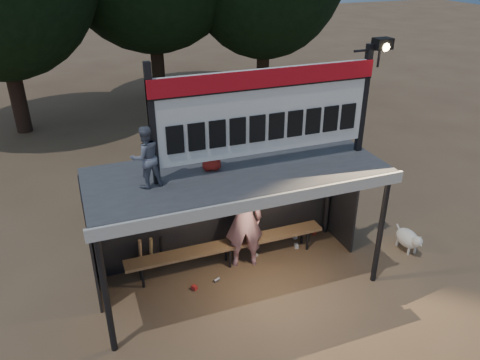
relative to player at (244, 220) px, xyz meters
The scene contains 10 objects.
ground 1.14m from the player, 123.47° to the right, with size 80.00×80.00×0.00m, color brown.
player is the anchor object (origin of this frame).
child_a 2.60m from the player, 164.03° to the right, with size 0.48×0.37×0.98m, color slate.
child_b 1.89m from the player, 157.48° to the right, with size 0.42×0.27×0.85m, color maroon.
dugout_shelter 0.91m from the player, 145.38° to the right, with size 5.10×2.08×2.32m.
scoreboard_assembly 2.37m from the player, 60.28° to the right, with size 4.10×0.27×1.99m.
bench 0.66m from the player, 161.12° to the left, with size 4.00×0.35×0.48m.
dog 3.50m from the player, 13.18° to the right, with size 0.36×0.81×0.49m.
bats 1.88m from the player, 168.01° to the left, with size 0.48×0.33×0.84m.
litter 1.09m from the player, ahead, with size 3.08×0.97×0.08m.
Camera 1 is at (-2.46, -6.61, 5.68)m, focal length 35.00 mm.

